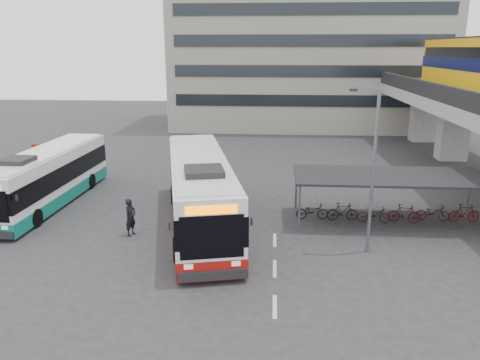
# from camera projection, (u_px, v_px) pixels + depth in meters

# --- Properties ---
(ground) EXTENTS (120.00, 120.00, 0.00)m
(ground) POSITION_uv_depth(u_px,v_px,m) (223.00, 239.00, 22.64)
(ground) COLOR #28282B
(ground) RESTS_ON ground
(bike_shelter) EXTENTS (10.00, 4.00, 2.54)m
(bike_shelter) POSITION_uv_depth(u_px,v_px,m) (389.00, 195.00, 24.54)
(bike_shelter) COLOR #595B60
(bike_shelter) RESTS_ON ground
(office_block) EXTENTS (30.00, 15.00, 25.00)m
(office_block) POSITION_uv_depth(u_px,v_px,m) (308.00, 15.00, 53.36)
(office_block) COLOR gray
(office_block) RESTS_ON ground
(road_markings) EXTENTS (0.15, 7.60, 0.01)m
(road_markings) POSITION_uv_depth(u_px,v_px,m) (275.00, 268.00, 19.59)
(road_markings) COLOR beige
(road_markings) RESTS_ON ground
(bus_main) EXTENTS (5.70, 13.44, 3.89)m
(bus_main) POSITION_uv_depth(u_px,v_px,m) (200.00, 192.00, 23.93)
(bus_main) COLOR white
(bus_main) RESTS_ON ground
(bus_teal) EXTENTS (2.87, 11.69, 3.43)m
(bus_teal) POSITION_uv_depth(u_px,v_px,m) (48.00, 177.00, 27.36)
(bus_teal) COLOR white
(bus_teal) RESTS_ON ground
(pedestrian) EXTENTS (0.66, 0.80, 1.87)m
(pedestrian) POSITION_uv_depth(u_px,v_px,m) (131.00, 217.00, 22.83)
(pedestrian) COLOR black
(pedestrian) RESTS_ON ground
(lamp_post) EXTENTS (1.30, 0.25, 7.39)m
(lamp_post) POSITION_uv_depth(u_px,v_px,m) (372.00, 161.00, 20.06)
(lamp_post) COLOR #595B60
(lamp_post) RESTS_ON ground
(sign_totem_mid) EXTENTS (0.50, 0.19, 2.30)m
(sign_totem_mid) POSITION_uv_depth(u_px,v_px,m) (8.00, 198.00, 24.99)
(sign_totem_mid) COLOR #AE1A0A
(sign_totem_mid) RESTS_ON ground
(sign_totem_north) EXTENTS (0.59, 0.22, 2.73)m
(sign_totem_north) POSITION_uv_depth(u_px,v_px,m) (38.00, 163.00, 31.47)
(sign_totem_north) COLOR #AE1A0A
(sign_totem_north) RESTS_ON ground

